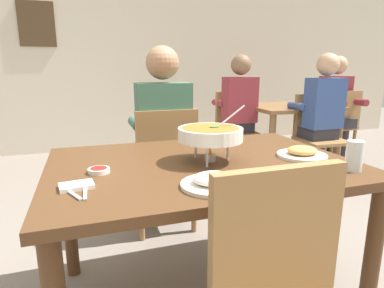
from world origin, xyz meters
name	(u,v)px	position (x,y,z in m)	size (l,w,h in m)	color
cafe_rear_partition	(118,44)	(0.00, 3.50, 1.50)	(10.00, 0.10, 3.00)	beige
picture_frame_hung	(37,24)	(-1.02, 3.44, 1.72)	(0.44, 0.03, 0.56)	#4C3823
dining_table_main	(202,180)	(0.00, 0.00, 0.64)	(1.39, 0.98, 0.74)	#51331C
chair_diner_main	(164,163)	(0.00, 0.77, 0.51)	(0.44, 0.44, 0.90)	olive
diner_main	(162,130)	(0.00, 0.81, 0.75)	(0.40, 0.45, 1.31)	#2D2D38
curry_bowl	(210,134)	(0.04, -0.01, 0.87)	(0.33, 0.30, 0.26)	silver
rice_plate	(213,182)	(-0.08, -0.33, 0.76)	(0.24, 0.24, 0.06)	white
appetizer_plate	(302,153)	(0.49, -0.08, 0.76)	(0.24, 0.24, 0.06)	white
sauce_dish	(99,170)	(-0.47, -0.03, 0.75)	(0.09, 0.09, 0.02)	white
napkin_folded	(77,186)	(-0.55, -0.18, 0.75)	(0.12, 0.08, 0.02)	white
fork_utensil	(70,192)	(-0.57, -0.23, 0.74)	(0.01, 0.17, 0.01)	silver
spoon_utensil	(85,191)	(-0.52, -0.23, 0.74)	(0.01, 0.17, 0.01)	silver
drink_glass	(354,157)	(0.56, -0.33, 0.80)	(0.07, 0.07, 0.13)	silver
dining_table_far	(290,116)	(1.79, 1.87, 0.61)	(1.00, 0.80, 0.74)	brown
chair_bg_left	(236,126)	(1.13, 1.96, 0.51)	(0.45, 0.45, 0.90)	olive
chair_bg_middle	(317,132)	(1.80, 1.39, 0.51)	(0.47, 0.47, 0.90)	olive
chair_bg_right	(339,122)	(2.48, 1.82, 0.51)	(0.48, 0.48, 0.90)	olive
chair_bg_corner	(228,120)	(1.24, 2.41, 0.51)	(0.45, 0.45, 0.90)	olive
patron_bg_left	(238,106)	(1.13, 1.92, 0.75)	(0.40, 0.45, 1.31)	#2D2D38
patron_bg_middle	(321,110)	(1.78, 1.34, 0.75)	(0.40, 0.45, 1.31)	#2D2D38
patron_bg_right	(336,103)	(2.44, 1.85, 0.75)	(0.40, 0.45, 1.31)	#2D2D38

